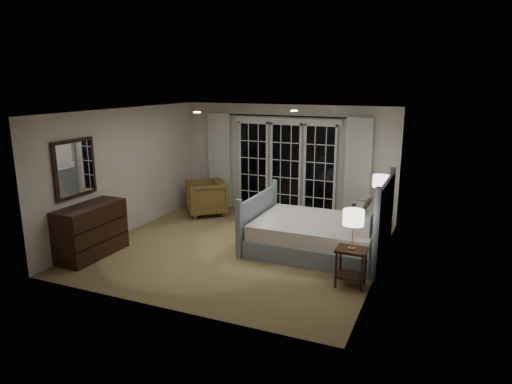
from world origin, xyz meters
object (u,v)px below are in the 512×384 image
at_px(nightstand_left, 351,262).
at_px(lamp_left, 353,218).
at_px(lamp_right, 381,181).
at_px(dresser, 91,231).
at_px(nightstand_right, 378,216).
at_px(armchair, 206,198).
at_px(bed, 320,234).

height_order(nightstand_left, lamp_left, lamp_left).
relative_size(lamp_right, dresser, 0.47).
xyz_separation_m(nightstand_left, nightstand_right, (0.03, 2.44, 0.03)).
relative_size(lamp_left, armchair, 0.69).
distance_m(nightstand_left, lamp_left, 0.68).
bearing_deg(nightstand_right, dresser, -146.01).
distance_m(nightstand_left, nightstand_right, 2.44).
xyz_separation_m(lamp_right, dresser, (-4.47, -3.01, -0.66)).
bearing_deg(bed, nightstand_right, 56.91).
distance_m(lamp_left, armchair, 4.64).
relative_size(bed, nightstand_left, 3.97).
relative_size(nightstand_left, lamp_right, 0.98).
relative_size(bed, lamp_right, 3.88).
distance_m(nightstand_left, lamp_right, 2.55).
height_order(nightstand_left, nightstand_right, nightstand_right).
bearing_deg(dresser, nightstand_right, 33.99).
distance_m(bed, lamp_left, 1.60).
bearing_deg(dresser, lamp_right, 33.99).
bearing_deg(dresser, armchair, 79.35).
relative_size(nightstand_left, dresser, 0.45).
bearing_deg(nightstand_left, dresser, -172.70).
bearing_deg(nightstand_left, nightstand_right, 89.32).
bearing_deg(nightstand_right, lamp_right, -90.00).
bearing_deg(bed, dresser, -154.40).
bearing_deg(lamp_left, nightstand_left, -165.96).
bearing_deg(lamp_left, nightstand_right, 89.32).
xyz_separation_m(nightstand_right, lamp_right, (0.00, -0.00, 0.70)).
bearing_deg(armchair, lamp_right, 50.25).
xyz_separation_m(bed, lamp_left, (0.80, -1.18, 0.73)).
bearing_deg(bed, lamp_left, -55.90).
xyz_separation_m(nightstand_left, lamp_left, (0.00, 0.00, 0.68)).
bearing_deg(lamp_left, armchair, 147.25).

